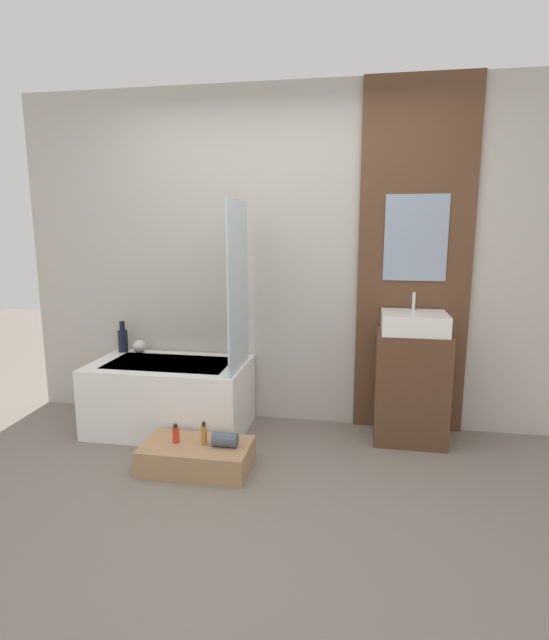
% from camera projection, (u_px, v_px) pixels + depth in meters
% --- Properties ---
extents(ground_plane, '(12.00, 12.00, 0.00)m').
position_uv_depth(ground_plane, '(230.00, 528.00, 2.61)').
color(ground_plane, slate).
extents(wall_tiled_back, '(4.20, 0.06, 2.60)m').
position_uv_depth(wall_tiled_back, '(280.00, 259.00, 3.89)').
color(wall_tiled_back, '#B7B2A8').
rests_on(wall_tiled_back, ground_plane).
extents(wall_wood_accent, '(0.82, 0.04, 2.60)m').
position_uv_depth(wall_wood_accent, '(414.00, 260.00, 3.67)').
color(wall_wood_accent, brown).
rests_on(wall_wood_accent, ground_plane).
extents(bathtub, '(1.18, 0.69, 0.53)m').
position_uv_depth(bathtub, '(170.00, 396.00, 3.84)').
color(bathtub, white).
rests_on(bathtub, ground_plane).
extents(glass_shower_screen, '(0.01, 0.56, 1.20)m').
position_uv_depth(glass_shower_screen, '(238.00, 287.00, 3.54)').
color(glass_shower_screen, silver).
rests_on(glass_shower_screen, bathtub).
extents(wooden_step_bench, '(0.70, 0.40, 0.17)m').
position_uv_depth(wooden_step_bench, '(197.00, 456.00, 3.24)').
color(wooden_step_bench, '#A87F56').
rests_on(wooden_step_bench, ground_plane).
extents(vanity_cabinet, '(0.51, 0.40, 0.81)m').
position_uv_depth(vanity_cabinet, '(411.00, 387.00, 3.62)').
color(vanity_cabinet, brown).
rests_on(vanity_cabinet, ground_plane).
extents(sink, '(0.46, 0.38, 0.28)m').
position_uv_depth(sink, '(414.00, 323.00, 3.54)').
color(sink, white).
rests_on(sink, vanity_cabinet).
extents(vase_tall_dark, '(0.08, 0.08, 0.26)m').
position_uv_depth(vase_tall_dark, '(123.00, 339.00, 4.11)').
color(vase_tall_dark, black).
rests_on(vase_tall_dark, bathtub).
extents(vase_round_light, '(0.11, 0.11, 0.11)m').
position_uv_depth(vase_round_light, '(140.00, 346.00, 4.08)').
color(vase_round_light, silver).
rests_on(vase_round_light, bathtub).
extents(bottle_soap_primary, '(0.04, 0.04, 0.13)m').
position_uv_depth(bottle_soap_primary, '(176.00, 434.00, 3.23)').
color(bottle_soap_primary, red).
rests_on(bottle_soap_primary, wooden_step_bench).
extents(bottle_soap_secondary, '(0.04, 0.04, 0.15)m').
position_uv_depth(bottle_soap_secondary, '(204.00, 435.00, 3.20)').
color(bottle_soap_secondary, '#B2752D').
rests_on(bottle_soap_secondary, wooden_step_bench).
extents(towel_roll, '(0.16, 0.09, 0.09)m').
position_uv_depth(towel_roll, '(225.00, 440.00, 3.18)').
color(towel_roll, '#4C5666').
rests_on(towel_roll, wooden_step_bench).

